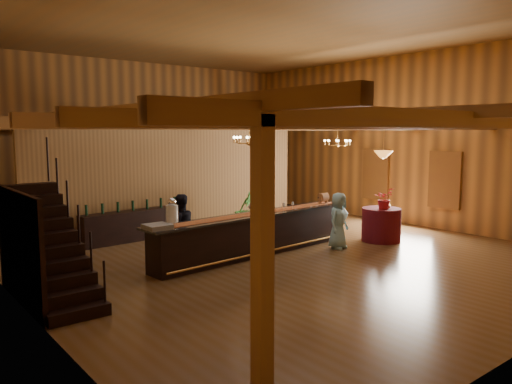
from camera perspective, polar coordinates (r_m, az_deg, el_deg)
floor at (r=13.04m, az=0.62°, el=-6.44°), size 14.00×14.00×0.00m
ceiling at (r=12.94m, az=0.65°, el=17.99°), size 14.00×14.00×0.00m
wall_back at (r=18.64m, az=-13.22°, el=5.90°), size 12.00×0.10×5.50m
wall_left at (r=10.03m, az=-27.01°, el=4.68°), size 0.10×14.00×5.50m
wall_right at (r=17.14m, az=16.42°, el=5.74°), size 0.10×14.00×5.50m
beam_grid at (r=13.09m, az=-0.78°, el=7.91°), size 11.90×13.90×0.39m
support_posts at (r=12.39m, az=2.10°, el=0.36°), size 9.20×10.20×3.20m
partition_wall at (r=15.38m, az=-9.13°, el=1.35°), size 9.00×0.18×3.10m
window_right_front at (r=16.30m, az=20.79°, el=1.30°), size 0.12×1.05×1.75m
window_right_back at (r=17.75m, az=13.55°, el=1.98°), size 0.12×1.05×1.75m
staircase at (r=9.65m, az=-22.32°, el=-5.63°), size 1.00×2.80×2.00m
backroom_boxes at (r=17.34m, az=-11.75°, el=-1.48°), size 4.10×0.60×1.10m
tasting_bar at (r=12.30m, az=0.01°, el=-4.79°), size 6.17×1.25×1.03m
beverage_dispenser at (r=10.72m, az=-9.59°, el=-2.32°), size 0.26×0.26×0.60m
glass_rack_tray at (r=10.46m, az=-11.20°, el=-3.91°), size 0.50×0.50×0.10m
raffle_drum at (r=13.98m, az=7.70°, el=-0.62°), size 0.34×0.24×0.30m
bar_bottle_0 at (r=12.41m, az=0.33°, el=-1.62°), size 0.07×0.07×0.30m
bar_bottle_1 at (r=12.66m, az=1.52°, el=-1.46°), size 0.07×0.07×0.30m
backbar_shelf at (r=14.29m, az=-13.84°, el=-3.74°), size 3.02×0.66×0.84m
round_table at (r=14.23m, az=14.12°, el=-3.64°), size 1.06×1.06×0.92m
chandelier_left at (r=12.63m, az=-0.78°, el=6.01°), size 0.80×0.80×0.54m
chandelier_right at (r=15.69m, az=9.27°, el=5.62°), size 0.80×0.80×0.67m
pendant_lamp at (r=14.02m, az=14.35°, el=4.20°), size 0.52×0.52×0.90m
bartender at (r=13.38m, az=0.24°, el=-2.72°), size 0.66×0.55×1.55m
staff_second at (r=11.86m, az=-8.67°, el=-4.00°), size 0.81×0.66×1.57m
guest at (r=13.07m, az=9.39°, el=-3.24°), size 0.80×0.62×1.46m
floor_plant at (r=15.37m, az=-1.17°, el=-1.95°), size 0.72×0.59×1.30m
table_flowers at (r=13.97m, az=14.42°, el=-0.72°), size 0.57×0.51×0.58m
table_vase at (r=14.13m, az=14.76°, el=-1.23°), size 0.19×0.19×0.30m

